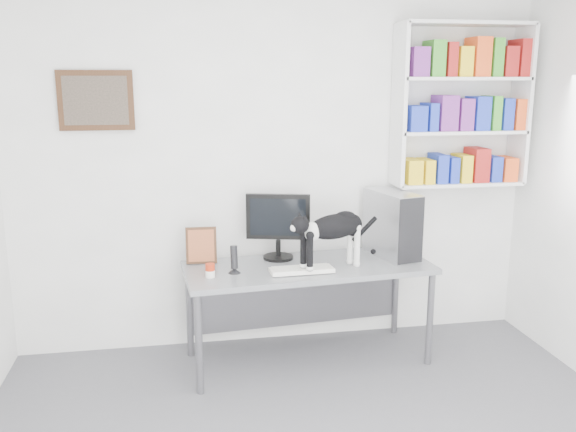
{
  "coord_description": "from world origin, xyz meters",
  "views": [
    {
      "loc": [
        -0.74,
        -2.56,
        2.05
      ],
      "look_at": [
        -0.0,
        1.53,
        1.11
      ],
      "focal_mm": 38.0,
      "sensor_mm": 36.0,
      "label": 1
    }
  ],
  "objects_px": {
    "monitor": "(278,226)",
    "cat": "(333,241)",
    "keyboard": "(302,270)",
    "leaning_print": "(201,245)",
    "bookshelf": "(461,105)",
    "speaker": "(234,259)",
    "desk": "(308,313)",
    "soup_can": "(210,271)",
    "pc_tower": "(392,224)"
  },
  "relations": [
    {
      "from": "desk",
      "to": "keyboard",
      "type": "height_order",
      "value": "keyboard"
    },
    {
      "from": "monitor",
      "to": "pc_tower",
      "type": "relative_size",
      "value": 1.02
    },
    {
      "from": "leaning_print",
      "to": "soup_can",
      "type": "relative_size",
      "value": 2.91
    },
    {
      "from": "keyboard",
      "to": "leaning_print",
      "type": "distance_m",
      "value": 0.77
    },
    {
      "from": "keyboard",
      "to": "leaning_print",
      "type": "height_order",
      "value": "leaning_print"
    },
    {
      "from": "desk",
      "to": "leaning_print",
      "type": "bearing_deg",
      "value": 161.34
    },
    {
      "from": "speaker",
      "to": "soup_can",
      "type": "relative_size",
      "value": 2.15
    },
    {
      "from": "desk",
      "to": "monitor",
      "type": "distance_m",
      "value": 0.68
    },
    {
      "from": "monitor",
      "to": "soup_can",
      "type": "xyz_separation_m",
      "value": [
        -0.52,
        -0.35,
        -0.2
      ]
    },
    {
      "from": "keyboard",
      "to": "cat",
      "type": "relative_size",
      "value": 0.66
    },
    {
      "from": "leaning_print",
      "to": "soup_can",
      "type": "distance_m",
      "value": 0.36
    },
    {
      "from": "pc_tower",
      "to": "speaker",
      "type": "distance_m",
      "value": 1.24
    },
    {
      "from": "bookshelf",
      "to": "leaning_print",
      "type": "bearing_deg",
      "value": -176.87
    },
    {
      "from": "speaker",
      "to": "leaning_print",
      "type": "bearing_deg",
      "value": 122.37
    },
    {
      "from": "bookshelf",
      "to": "cat",
      "type": "xyz_separation_m",
      "value": [
        -1.1,
        -0.42,
        -0.91
      ]
    },
    {
      "from": "desk",
      "to": "speaker",
      "type": "height_order",
      "value": "speaker"
    },
    {
      "from": "monitor",
      "to": "speaker",
      "type": "height_order",
      "value": "monitor"
    },
    {
      "from": "desk",
      "to": "pc_tower",
      "type": "xyz_separation_m",
      "value": [
        0.67,
        0.13,
        0.61
      ]
    },
    {
      "from": "speaker",
      "to": "leaning_print",
      "type": "relative_size",
      "value": 0.74
    },
    {
      "from": "speaker",
      "to": "leaning_print",
      "type": "height_order",
      "value": "leaning_print"
    },
    {
      "from": "bookshelf",
      "to": "desk",
      "type": "distance_m",
      "value": 1.96
    },
    {
      "from": "keyboard",
      "to": "pc_tower",
      "type": "distance_m",
      "value": 0.83
    },
    {
      "from": "cat",
      "to": "bookshelf",
      "type": "bearing_deg",
      "value": -2.35
    },
    {
      "from": "keyboard",
      "to": "soup_can",
      "type": "bearing_deg",
      "value": 178.34
    },
    {
      "from": "speaker",
      "to": "cat",
      "type": "xyz_separation_m",
      "value": [
        0.69,
        -0.03,
        0.1
      ]
    },
    {
      "from": "cat",
      "to": "keyboard",
      "type": "bearing_deg",
      "value": 165.45
    },
    {
      "from": "bookshelf",
      "to": "monitor",
      "type": "relative_size",
      "value": 2.47
    },
    {
      "from": "pc_tower",
      "to": "monitor",
      "type": "bearing_deg",
      "value": 162.0
    },
    {
      "from": "desk",
      "to": "speaker",
      "type": "distance_m",
      "value": 0.72
    },
    {
      "from": "pc_tower",
      "to": "leaning_print",
      "type": "xyz_separation_m",
      "value": [
        -1.42,
        0.06,
        -0.11
      ]
    },
    {
      "from": "cat",
      "to": "leaning_print",
      "type": "bearing_deg",
      "value": 138.06
    },
    {
      "from": "monitor",
      "to": "leaning_print",
      "type": "height_order",
      "value": "monitor"
    },
    {
      "from": "keyboard",
      "to": "speaker",
      "type": "distance_m",
      "value": 0.47
    },
    {
      "from": "desk",
      "to": "monitor",
      "type": "height_order",
      "value": "monitor"
    },
    {
      "from": "monitor",
      "to": "keyboard",
      "type": "relative_size",
      "value": 1.14
    },
    {
      "from": "bookshelf",
      "to": "cat",
      "type": "height_order",
      "value": "bookshelf"
    },
    {
      "from": "speaker",
      "to": "monitor",
      "type": "bearing_deg",
      "value": 34.38
    },
    {
      "from": "desk",
      "to": "speaker",
      "type": "relative_size",
      "value": 8.73
    },
    {
      "from": "leaning_print",
      "to": "cat",
      "type": "xyz_separation_m",
      "value": [
        0.9,
        -0.31,
        0.07
      ]
    },
    {
      "from": "speaker",
      "to": "leaning_print",
      "type": "xyz_separation_m",
      "value": [
        -0.21,
        0.28,
        0.04
      ]
    },
    {
      "from": "bookshelf",
      "to": "leaning_print",
      "type": "distance_m",
      "value": 2.23
    },
    {
      "from": "desk",
      "to": "keyboard",
      "type": "relative_size",
      "value": 4.03
    },
    {
      "from": "keyboard",
      "to": "pc_tower",
      "type": "relative_size",
      "value": 0.89
    },
    {
      "from": "desk",
      "to": "pc_tower",
      "type": "bearing_deg",
      "value": 6.16
    },
    {
      "from": "bookshelf",
      "to": "soup_can",
      "type": "height_order",
      "value": "bookshelf"
    },
    {
      "from": "cat",
      "to": "monitor",
      "type": "bearing_deg",
      "value": 113.42
    },
    {
      "from": "monitor",
      "to": "cat",
      "type": "relative_size",
      "value": 0.75
    },
    {
      "from": "cat",
      "to": "soup_can",
      "type": "bearing_deg",
      "value": 159.27
    },
    {
      "from": "desk",
      "to": "monitor",
      "type": "relative_size",
      "value": 3.53
    },
    {
      "from": "soup_can",
      "to": "keyboard",
      "type": "bearing_deg",
      "value": 0.1
    }
  ]
}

